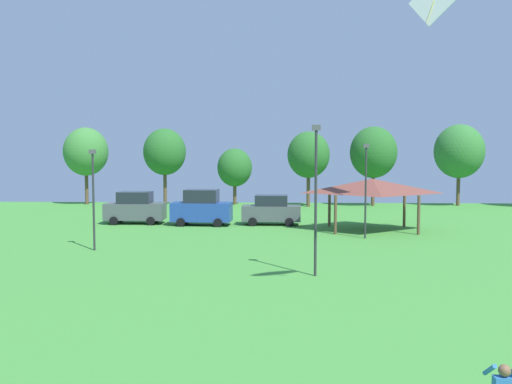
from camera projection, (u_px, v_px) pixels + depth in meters
name	position (u px, v px, depth m)	size (l,w,h in m)	color
parked_car_leftmost	(135.00, 208.00, 41.25)	(4.50, 2.09, 2.45)	#4C5156
parked_car_second_from_left	(202.00, 208.00, 40.28)	(4.54, 2.22, 2.67)	#234299
parked_car_third_from_left	(271.00, 210.00, 40.54)	(4.42, 2.07, 2.24)	#4C5156
park_pavilion	(372.00, 186.00, 37.52)	(7.07, 5.10, 3.60)	brown
light_post_0	(93.00, 193.00, 29.70)	(0.36, 0.20, 5.56)	#2D2D33
light_post_1	(366.00, 185.00, 33.91)	(0.36, 0.20, 5.95)	#2D2D33
light_post_2	(316.00, 192.00, 23.41)	(0.36, 0.20, 6.58)	#2D2D33
treeline_tree_0	(86.00, 152.00, 56.65)	(4.59, 4.59, 8.06)	brown
treeline_tree_1	(165.00, 152.00, 55.74)	(4.37, 4.37, 7.91)	brown
treeline_tree_2	(235.00, 168.00, 56.55)	(3.63, 3.63, 5.88)	brown
treeline_tree_3	(309.00, 155.00, 54.16)	(4.23, 4.23, 7.55)	brown
treeline_tree_4	(373.00, 152.00, 54.89)	(4.75, 4.75, 8.08)	brown
treeline_tree_5	(459.00, 151.00, 55.13)	(4.99, 4.99, 8.31)	brown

